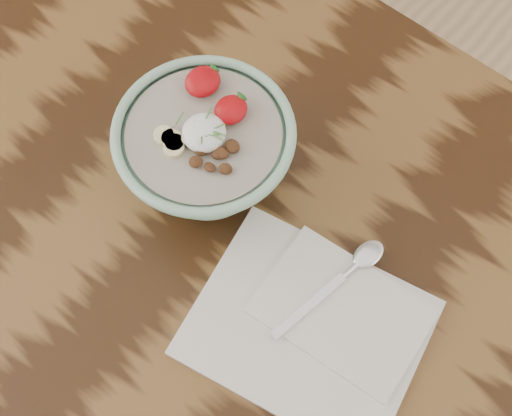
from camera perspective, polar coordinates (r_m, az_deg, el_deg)
The scene contains 4 objects.
table at distance 91.64cm, azimuth -5.83°, elevation -5.45°, with size 160.00×90.00×75.00cm.
breakfast_bowl at distance 80.47cm, azimuth -4.02°, elevation 4.54°, with size 20.04×20.04×13.04cm.
napkin at distance 79.29cm, azimuth 4.73°, elevation -9.26°, with size 27.74×24.01×1.50cm.
spoon at distance 80.47cm, azimuth 7.82°, elevation -4.69°, with size 4.53×16.44×0.86cm.
Camera 1 is at (26.12, -17.13, 151.86)cm, focal length 50.00 mm.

